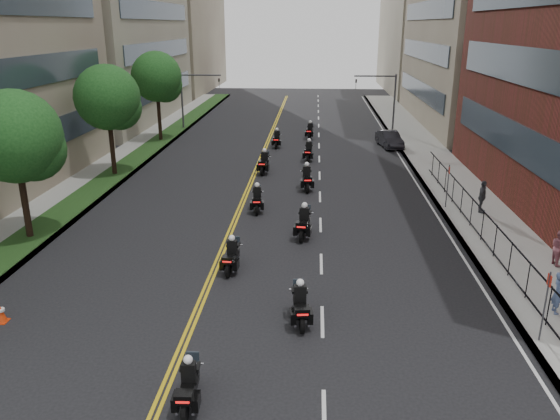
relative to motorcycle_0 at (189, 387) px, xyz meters
The scene contains 25 objects.
ground 0.85m from the motorcycle_0, 18.87° to the right, with size 160.00×160.00×0.00m, color black.
sidewalk_right 27.81m from the motorcycle_0, 63.15° to the left, with size 4.00×90.00×0.15m, color gray.
sidewalk_left 27.33m from the motorcycle_0, 114.76° to the left, with size 4.00×90.00×0.15m, color gray.
grass_strip 27.00m from the motorcycle_0, 113.22° to the left, with size 2.00×90.00×0.04m, color #1D3B15.
building_right_far 81.82m from the motorcycle_0, 74.17° to the left, with size 15.00×28.00×26.00m, color gray.
building_left_far 81.66m from the motorcycle_0, 105.41° to the left, with size 16.00×28.00×26.00m, color gray.
iron_fence 16.53m from the motorcycle_0, 45.62° to the left, with size 0.05×28.00×1.50m.
street_trees 21.67m from the motorcycle_0, 119.67° to the left, with size 4.40×38.40×7.98m.
traffic_signal_right 43.12m from the motorcycle_0, 76.43° to the left, with size 4.09×0.20×5.60m.
traffic_signal_left 42.87m from the motorcycle_0, 102.12° to the left, with size 4.09×0.20×5.60m.
motorcycle_0 is the anchor object (origin of this frame).
motorcycle_1 5.55m from the motorcycle_0, 57.81° to the left, with size 0.65×2.23×1.65m.
motorcycle_2 8.87m from the motorcycle_0, 90.75° to the left, with size 0.57×2.17×1.60m.
motorcycle_3 13.33m from the motorcycle_0, 77.43° to the left, with size 0.70×2.41×1.78m.
motorcycle_4 16.85m from the motorcycle_0, 89.46° to the left, with size 0.59×2.25×1.66m.
motorcycle_5 21.49m from the motorcycle_0, 82.24° to the left, with size 0.64×2.44×1.80m.
motorcycle_6 25.26m from the motorcycle_0, 90.48° to the left, with size 0.64×2.42×1.78m.
motorcycle_7 29.41m from the motorcycle_0, 84.31° to the left, with size 0.63×2.35×1.73m.
motorcycle_8 33.96m from the motorcycle_0, 89.84° to the left, with size 0.53×2.28×1.68m.
motorcycle_9 38.14m from the motorcycle_0, 85.62° to the left, with size 0.65×2.25×1.66m.
parked_sedan 36.05m from the motorcycle_0, 74.16° to the left, with size 1.47×4.20×1.38m, color black.
pedestrian_a 13.53m from the motorcycle_0, 25.16° to the left, with size 0.58×0.38×1.60m, color #44557D.
pedestrian_b 17.30m from the motorcycle_0, 35.65° to the left, with size 0.77×0.60×1.59m, color #9A5462.
pedestrian_c 21.23m from the motorcycle_0, 53.22° to the left, with size 1.07×0.44×1.82m, color #414249.
traffic_cone 8.75m from the motorcycle_0, 152.39° to the left, with size 0.44×0.44×0.73m.
Camera 1 is at (2.78, -12.33, 10.13)m, focal length 35.00 mm.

